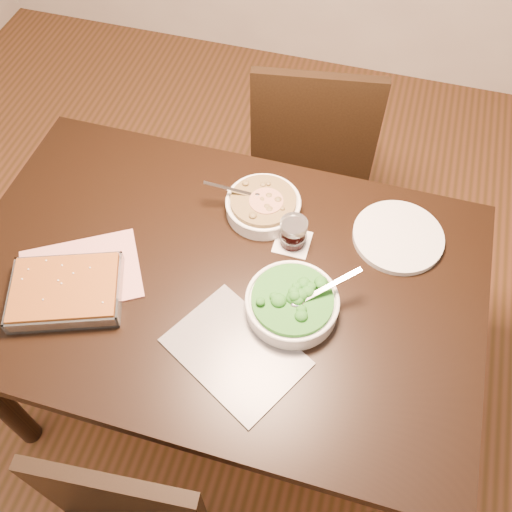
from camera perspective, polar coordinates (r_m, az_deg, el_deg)
ground at (r=2.19m, az=-2.69°, el=-12.71°), size 4.00×4.00×0.00m
table at (r=1.60m, az=-3.60°, el=-3.83°), size 1.40×0.90×0.75m
magazine_a at (r=1.59m, az=-17.16°, el=-1.72°), size 0.39×0.36×0.01m
magazine_b at (r=1.41m, az=-2.05°, el=-9.56°), size 0.39×0.35×0.01m
coaster at (r=1.59m, az=3.66°, el=1.39°), size 0.10×0.10×0.00m
stew_bowl at (r=1.63m, az=0.72°, el=5.12°), size 0.24×0.22×0.08m
broccoli_bowl at (r=1.44m, az=3.63°, el=-4.73°), size 0.24×0.24×0.09m
baking_dish at (r=1.54m, az=-18.47°, el=-3.36°), size 0.33×0.29×0.05m
wine_tumbler at (r=1.55m, az=3.74°, el=2.39°), size 0.08×0.08×0.09m
dinner_plate at (r=1.63m, az=14.02°, el=1.88°), size 0.25×0.25×0.02m
chair_far at (r=2.18m, az=5.65°, el=10.94°), size 0.49×0.49×0.92m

